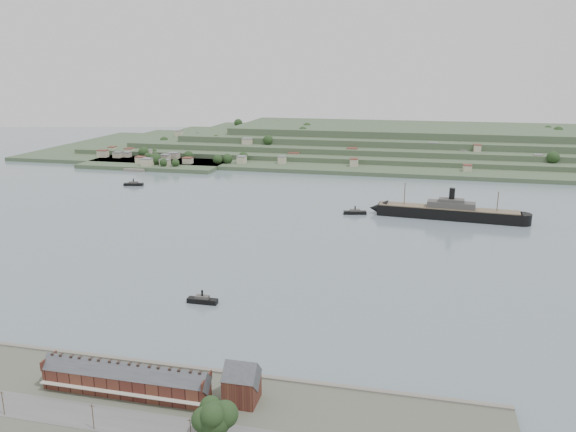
% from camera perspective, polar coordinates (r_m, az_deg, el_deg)
% --- Properties ---
extents(ground, '(1400.00, 1400.00, 0.00)m').
position_cam_1_polar(ground, '(336.88, -0.66, -2.95)').
color(ground, slate).
rests_on(ground, ground).
extents(terrace_row, '(55.60, 9.80, 11.07)m').
position_cam_1_polar(terrace_row, '(193.26, -16.16, -15.67)').
color(terrace_row, '#471E19').
rests_on(terrace_row, ground).
extents(gabled_building, '(10.40, 10.18, 14.09)m').
position_cam_1_polar(gabled_building, '(182.12, -4.72, -16.62)').
color(gabled_building, '#471E19').
rests_on(gabled_building, ground).
extents(far_peninsula, '(760.00, 309.00, 30.00)m').
position_cam_1_polar(far_peninsula, '(712.04, 9.18, 7.33)').
color(far_peninsula, '#385035').
rests_on(far_peninsula, ground).
extents(steamship, '(110.25, 21.45, 26.44)m').
position_cam_1_polar(steamship, '(408.93, 15.53, 0.42)').
color(steamship, black).
rests_on(steamship, ground).
extents(tugboat, '(13.90, 3.78, 6.25)m').
position_cam_1_polar(tugboat, '(258.76, -8.69, -8.43)').
color(tugboat, black).
rests_on(tugboat, ground).
extents(ferry_west, '(17.81, 8.05, 6.45)m').
position_cam_1_polar(ferry_west, '(523.80, -15.42, 3.16)').
color(ferry_west, black).
rests_on(ferry_west, ground).
extents(ferry_east, '(17.00, 7.91, 6.15)m').
position_cam_1_polar(ferry_east, '(409.29, 6.82, 0.39)').
color(ferry_east, black).
rests_on(ferry_east, ground).
extents(fig_tree, '(12.33, 10.68, 13.76)m').
position_cam_1_polar(fig_tree, '(164.37, -7.49, -19.64)').
color(fig_tree, '#473520').
rests_on(fig_tree, ground).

